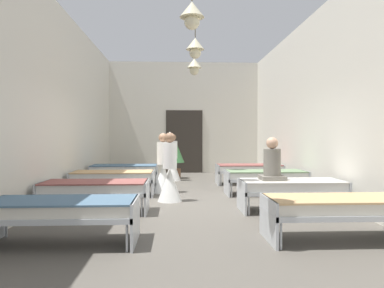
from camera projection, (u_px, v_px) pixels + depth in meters
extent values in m
cube|color=#59544C|center=(192.00, 205.00, 7.54)|extent=(6.30, 13.21, 0.10)
cube|color=silver|center=(184.00, 118.00, 13.90)|extent=(6.10, 0.20, 4.25)
cube|color=silver|center=(48.00, 100.00, 7.36)|extent=(0.20, 12.61, 4.25)
cube|color=silver|center=(330.00, 102.00, 7.64)|extent=(0.20, 12.61, 4.25)
cube|color=#2D2823|center=(184.00, 142.00, 13.79)|extent=(1.40, 0.06, 2.40)
cone|color=beige|center=(192.00, 9.00, 6.36)|extent=(0.44, 0.44, 0.28)
sphere|color=beige|center=(192.00, 22.00, 6.37)|extent=(0.28, 0.28, 0.28)
cylinder|color=brown|center=(195.00, 27.00, 8.57)|extent=(0.02, 0.02, 0.49)
cone|color=beige|center=(195.00, 44.00, 8.58)|extent=(0.44, 0.44, 0.28)
sphere|color=beige|center=(195.00, 53.00, 8.58)|extent=(0.28, 0.28, 0.28)
cylinder|color=brown|center=(194.00, 50.00, 10.78)|extent=(0.02, 0.02, 0.50)
cone|color=beige|center=(194.00, 63.00, 10.79)|extent=(0.44, 0.44, 0.28)
sphere|color=beige|center=(194.00, 70.00, 10.79)|extent=(0.28, 0.28, 0.28)
cylinder|color=#B7BCC1|center=(6.00, 225.00, 4.92)|extent=(0.03, 0.03, 0.34)
cylinder|color=#B7BCC1|center=(127.00, 238.00, 4.29)|extent=(0.03, 0.03, 0.34)
cylinder|color=#B7BCC1|center=(134.00, 223.00, 5.00)|extent=(0.03, 0.03, 0.34)
cube|color=#B7BCC1|center=(62.00, 215.00, 4.60)|extent=(1.90, 0.84, 0.07)
cube|color=#B7BCC1|center=(135.00, 221.00, 4.65)|extent=(0.04, 0.84, 0.57)
cube|color=silver|center=(62.00, 207.00, 4.60)|extent=(1.82, 0.78, 0.14)
cube|color=slate|center=(62.00, 200.00, 4.60)|extent=(1.86, 0.82, 0.02)
cylinder|color=#B7BCC1|center=(281.00, 236.00, 4.37)|extent=(0.03, 0.03, 0.34)
cylinder|color=#B7BCC1|center=(266.00, 222.00, 5.09)|extent=(0.03, 0.03, 0.34)
cube|color=#B7BCC1|center=(337.00, 212.00, 4.77)|extent=(1.90, 0.84, 0.07)
cube|color=#B7BCC1|center=(268.00, 220.00, 4.73)|extent=(0.04, 0.84, 0.57)
cube|color=silver|center=(338.00, 204.00, 4.77)|extent=(1.82, 0.78, 0.14)
cube|color=tan|center=(338.00, 198.00, 4.77)|extent=(1.86, 0.82, 0.02)
cylinder|color=#B7BCC1|center=(39.00, 208.00, 6.10)|extent=(0.03, 0.03, 0.34)
cylinder|color=#B7BCC1|center=(53.00, 200.00, 6.82)|extent=(0.03, 0.03, 0.34)
cylinder|color=#B7BCC1|center=(142.00, 207.00, 6.18)|extent=(0.03, 0.03, 0.34)
cylinder|color=#B7BCC1|center=(145.00, 200.00, 6.90)|extent=(0.03, 0.03, 0.34)
cube|color=#B7BCC1|center=(95.00, 192.00, 6.50)|extent=(1.90, 0.84, 0.07)
cube|color=#B7BCC1|center=(43.00, 197.00, 6.45)|extent=(0.04, 0.84, 0.57)
cube|color=#B7BCC1|center=(147.00, 197.00, 6.54)|extent=(0.04, 0.84, 0.57)
cube|color=white|center=(95.00, 186.00, 6.49)|extent=(1.82, 0.78, 0.14)
cube|color=#8C4C47|center=(95.00, 182.00, 6.49)|extent=(1.86, 0.82, 0.02)
cylinder|color=#B7BCC1|center=(249.00, 206.00, 6.27)|extent=(0.03, 0.03, 0.34)
cylinder|color=#B7BCC1|center=(241.00, 199.00, 6.99)|extent=(0.03, 0.03, 0.34)
cylinder|color=#B7BCC1|center=(346.00, 205.00, 6.35)|extent=(0.03, 0.03, 0.34)
cylinder|color=#B7BCC1|center=(329.00, 198.00, 7.07)|extent=(0.03, 0.03, 0.34)
cube|color=#B7BCC1|center=(291.00, 191.00, 6.67)|extent=(1.90, 0.84, 0.07)
cube|color=#B7BCC1|center=(242.00, 196.00, 6.63)|extent=(0.04, 0.84, 0.57)
cube|color=#B7BCC1|center=(340.00, 195.00, 6.71)|extent=(0.04, 0.84, 0.57)
cube|color=white|center=(291.00, 185.00, 6.67)|extent=(1.82, 0.78, 0.14)
cube|color=beige|center=(291.00, 181.00, 6.66)|extent=(1.86, 0.82, 0.02)
cylinder|color=#B7BCC1|center=(71.00, 191.00, 8.00)|extent=(0.03, 0.03, 0.34)
cylinder|color=#B7BCC1|center=(80.00, 187.00, 8.72)|extent=(0.03, 0.03, 0.34)
cylinder|color=#B7BCC1|center=(149.00, 190.00, 8.08)|extent=(0.03, 0.03, 0.34)
cylinder|color=#B7BCC1|center=(152.00, 186.00, 8.80)|extent=(0.03, 0.03, 0.34)
cube|color=#B7BCC1|center=(113.00, 180.00, 8.39)|extent=(1.90, 0.84, 0.07)
cube|color=#B7BCC1|center=(73.00, 184.00, 8.35)|extent=(0.04, 0.84, 0.57)
cube|color=#B7BCC1|center=(153.00, 183.00, 8.44)|extent=(0.04, 0.84, 0.57)
cube|color=white|center=(113.00, 175.00, 8.39)|extent=(1.82, 0.78, 0.14)
cube|color=tan|center=(113.00, 172.00, 8.39)|extent=(1.86, 0.82, 0.02)
cylinder|color=#B7BCC1|center=(232.00, 190.00, 8.17)|extent=(0.03, 0.03, 0.34)
cylinder|color=#B7BCC1|center=(227.00, 186.00, 8.89)|extent=(0.03, 0.03, 0.34)
cylinder|color=#B7BCC1|center=(307.00, 189.00, 8.25)|extent=(0.03, 0.03, 0.34)
cylinder|color=#B7BCC1|center=(296.00, 185.00, 8.97)|extent=(0.03, 0.03, 0.34)
cube|color=#B7BCC1|center=(265.00, 179.00, 8.57)|extent=(1.90, 0.84, 0.07)
cube|color=#B7BCC1|center=(227.00, 183.00, 8.52)|extent=(0.04, 0.84, 0.57)
cube|color=#B7BCC1|center=(304.00, 182.00, 8.61)|extent=(0.04, 0.84, 0.57)
cube|color=white|center=(265.00, 174.00, 8.56)|extent=(1.82, 0.78, 0.14)
cube|color=slate|center=(265.00, 171.00, 8.56)|extent=(1.86, 0.82, 0.02)
cylinder|color=#B7BCC1|center=(91.00, 181.00, 9.89)|extent=(0.03, 0.03, 0.34)
cylinder|color=#B7BCC1|center=(97.00, 178.00, 10.61)|extent=(0.03, 0.03, 0.34)
cylinder|color=#B7BCC1|center=(154.00, 180.00, 9.98)|extent=(0.03, 0.03, 0.34)
cylinder|color=#B7BCC1|center=(156.00, 177.00, 10.70)|extent=(0.03, 0.03, 0.34)
cube|color=#B7BCC1|center=(125.00, 172.00, 10.29)|extent=(1.90, 0.84, 0.07)
cube|color=#B7BCC1|center=(92.00, 175.00, 10.25)|extent=(0.04, 0.84, 0.57)
cube|color=#B7BCC1|center=(157.00, 175.00, 10.34)|extent=(0.04, 0.84, 0.57)
cube|color=white|center=(125.00, 168.00, 10.29)|extent=(1.82, 0.78, 0.14)
cube|color=slate|center=(125.00, 165.00, 10.29)|extent=(1.86, 0.82, 0.02)
cylinder|color=#B7BCC1|center=(221.00, 180.00, 10.07)|extent=(0.03, 0.03, 0.34)
cylinder|color=#B7BCC1|center=(218.00, 177.00, 10.79)|extent=(0.03, 0.03, 0.34)
cylinder|color=#B7BCC1|center=(282.00, 180.00, 10.15)|extent=(0.03, 0.03, 0.34)
cylinder|color=#B7BCC1|center=(275.00, 177.00, 10.87)|extent=(0.03, 0.03, 0.34)
cube|color=#B7BCC1|center=(249.00, 171.00, 10.46)|extent=(1.90, 0.84, 0.07)
cube|color=#B7BCC1|center=(217.00, 174.00, 10.42)|extent=(0.04, 0.84, 0.57)
cube|color=#B7BCC1|center=(280.00, 174.00, 10.51)|extent=(0.04, 0.84, 0.57)
cube|color=white|center=(249.00, 168.00, 10.46)|extent=(1.82, 0.78, 0.14)
cube|color=#8C4C47|center=(249.00, 165.00, 10.46)|extent=(1.86, 0.82, 0.02)
cone|color=white|center=(173.00, 169.00, 11.32)|extent=(0.52, 0.52, 0.70)
cylinder|color=white|center=(173.00, 150.00, 11.31)|extent=(0.30, 0.30, 0.55)
sphere|color=#846047|center=(173.00, 137.00, 11.30)|extent=(0.22, 0.22, 0.22)
cone|color=white|center=(173.00, 135.00, 11.30)|extent=(0.18, 0.18, 0.10)
cone|color=white|center=(163.00, 178.00, 8.85)|extent=(0.52, 0.52, 0.70)
cylinder|color=white|center=(163.00, 153.00, 8.84)|extent=(0.30, 0.30, 0.55)
sphere|color=#A87A5B|center=(163.00, 138.00, 8.83)|extent=(0.22, 0.22, 0.22)
cone|color=white|center=(163.00, 134.00, 8.83)|extent=(0.18, 0.18, 0.10)
cone|color=white|center=(170.00, 185.00, 7.67)|extent=(0.52, 0.52, 0.70)
cylinder|color=white|center=(170.00, 156.00, 7.65)|extent=(0.30, 0.30, 0.55)
sphere|color=#846047|center=(170.00, 138.00, 7.65)|extent=(0.22, 0.22, 0.22)
cone|color=white|center=(170.00, 134.00, 7.65)|extent=(0.18, 0.18, 0.10)
cylinder|color=slate|center=(272.00, 164.00, 6.68)|extent=(0.32, 0.32, 0.58)
cube|color=slate|center=(272.00, 178.00, 6.69)|extent=(0.44, 0.44, 0.08)
sphere|color=tan|center=(272.00, 143.00, 6.68)|extent=(0.22, 0.22, 0.22)
cylinder|color=brown|center=(176.00, 173.00, 11.94)|extent=(0.33, 0.33, 0.33)
cylinder|color=brown|center=(176.00, 165.00, 11.94)|extent=(0.06, 0.06, 0.20)
cone|color=#3D7A42|center=(176.00, 152.00, 11.93)|extent=(0.57, 0.57, 0.69)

